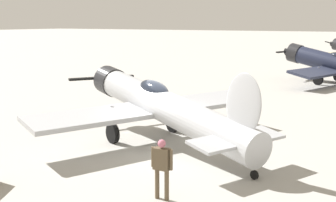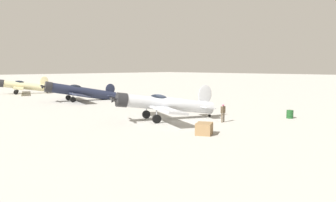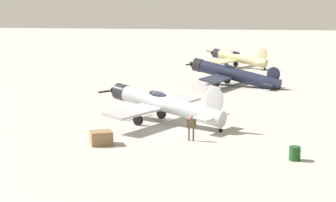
{
  "view_description": "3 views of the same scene",
  "coord_description": "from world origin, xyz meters",
  "px_view_note": "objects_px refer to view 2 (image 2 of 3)",
  "views": [
    {
      "loc": [
        14.37,
        8.53,
        4.82
      ],
      "look_at": [
        -0.0,
        0.0,
        1.8
      ],
      "focal_mm": 47.44,
      "sensor_mm": 36.0,
      "label": 1
    },
    {
      "loc": [
        21.77,
        -21.84,
        5.04
      ],
      "look_at": [
        -0.0,
        0.0,
        1.8
      ],
      "focal_mm": 34.87,
      "sensor_mm": 36.0,
      "label": 2
    },
    {
      "loc": [
        37.93,
        7.97,
        8.48
      ],
      "look_at": [
        -0.0,
        0.0,
        1.8
      ],
      "focal_mm": 56.32,
      "sensor_mm": 36.0,
      "label": 3
    }
  ],
  "objects_px": {
    "airplane_mid_apron": "(79,92)",
    "fuel_drum": "(290,114)",
    "airplane_foreground": "(163,104)",
    "ground_crew_mechanic": "(223,111)",
    "airplane_far_line": "(22,86)",
    "equipment_crate": "(204,129)"
  },
  "relations": [
    {
      "from": "airplane_foreground",
      "to": "equipment_crate",
      "type": "height_order",
      "value": "airplane_foreground"
    },
    {
      "from": "airplane_foreground",
      "to": "airplane_mid_apron",
      "type": "distance_m",
      "value": 21.58
    },
    {
      "from": "airplane_foreground",
      "to": "ground_crew_mechanic",
      "type": "distance_m",
      "value": 5.64
    },
    {
      "from": "airplane_foreground",
      "to": "ground_crew_mechanic",
      "type": "height_order",
      "value": "airplane_foreground"
    },
    {
      "from": "airplane_far_line",
      "to": "airplane_mid_apron",
      "type": "bearing_deg",
      "value": 114.57
    },
    {
      "from": "airplane_mid_apron",
      "to": "fuel_drum",
      "type": "xyz_separation_m",
      "value": [
        29.38,
        6.13,
        -0.96
      ]
    },
    {
      "from": "airplane_far_line",
      "to": "equipment_crate",
      "type": "relative_size",
      "value": 6.91
    },
    {
      "from": "ground_crew_mechanic",
      "to": "fuel_drum",
      "type": "distance_m",
      "value": 7.38
    },
    {
      "from": "airplane_far_line",
      "to": "fuel_drum",
      "type": "bearing_deg",
      "value": 120.03
    },
    {
      "from": "airplane_mid_apron",
      "to": "ground_crew_mechanic",
      "type": "distance_m",
      "value": 26.07
    },
    {
      "from": "airplane_foreground",
      "to": "ground_crew_mechanic",
      "type": "bearing_deg",
      "value": 145.14
    },
    {
      "from": "airplane_mid_apron",
      "to": "equipment_crate",
      "type": "bearing_deg",
      "value": 95.01
    },
    {
      "from": "airplane_foreground",
      "to": "airplane_mid_apron",
      "type": "relative_size",
      "value": 0.94
    },
    {
      "from": "airplane_foreground",
      "to": "airplane_far_line",
      "type": "height_order",
      "value": "airplane_foreground"
    },
    {
      "from": "airplane_mid_apron",
      "to": "airplane_far_line",
      "type": "height_order",
      "value": "airplane_far_line"
    },
    {
      "from": "airplane_mid_apron",
      "to": "fuel_drum",
      "type": "bearing_deg",
      "value": 118.58
    },
    {
      "from": "fuel_drum",
      "to": "airplane_far_line",
      "type": "bearing_deg",
      "value": -171.7
    },
    {
      "from": "fuel_drum",
      "to": "airplane_mid_apron",
      "type": "bearing_deg",
      "value": -168.21
    },
    {
      "from": "airplane_foreground",
      "to": "fuel_drum",
      "type": "height_order",
      "value": "airplane_foreground"
    },
    {
      "from": "airplane_foreground",
      "to": "equipment_crate",
      "type": "relative_size",
      "value": 6.0
    },
    {
      "from": "equipment_crate",
      "to": "fuel_drum",
      "type": "distance_m",
      "value": 12.07
    },
    {
      "from": "airplane_far_line",
      "to": "equipment_crate",
      "type": "xyz_separation_m",
      "value": [
        47.41,
        -4.94,
        -1.07
      ]
    }
  ]
}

